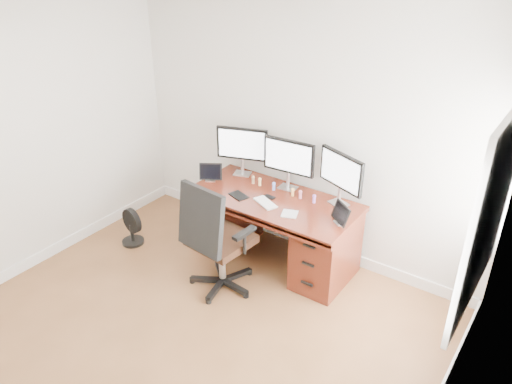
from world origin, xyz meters
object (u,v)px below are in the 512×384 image
Objects in this scene: floor_fan at (131,227)px; monitor_center at (289,158)px; office_chair at (218,255)px; keyboard at (265,203)px; desk at (274,227)px.

monitor_center is (1.46, 0.88, 0.88)m from floor_fan.
monitor_center reaches higher than floor_fan.
floor_fan is at bearing -177.03° from office_chair.
floor_fan is at bearing -137.46° from keyboard.
monitor_center reaches higher than office_chair.
desk is 0.39m from keyboard.
office_chair reaches higher than keyboard.
keyboard is at bearing -91.79° from desk.
desk is 4.05× the size of floor_fan.
desk is at bearing -94.06° from monitor_center.
monitor_center reaches higher than desk.
desk is at bearing 112.48° from keyboard.
keyboard is (1.46, 0.48, 0.55)m from floor_fan.
office_chair is 2.09× the size of monitor_center.
floor_fan is 1.63m from keyboard.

